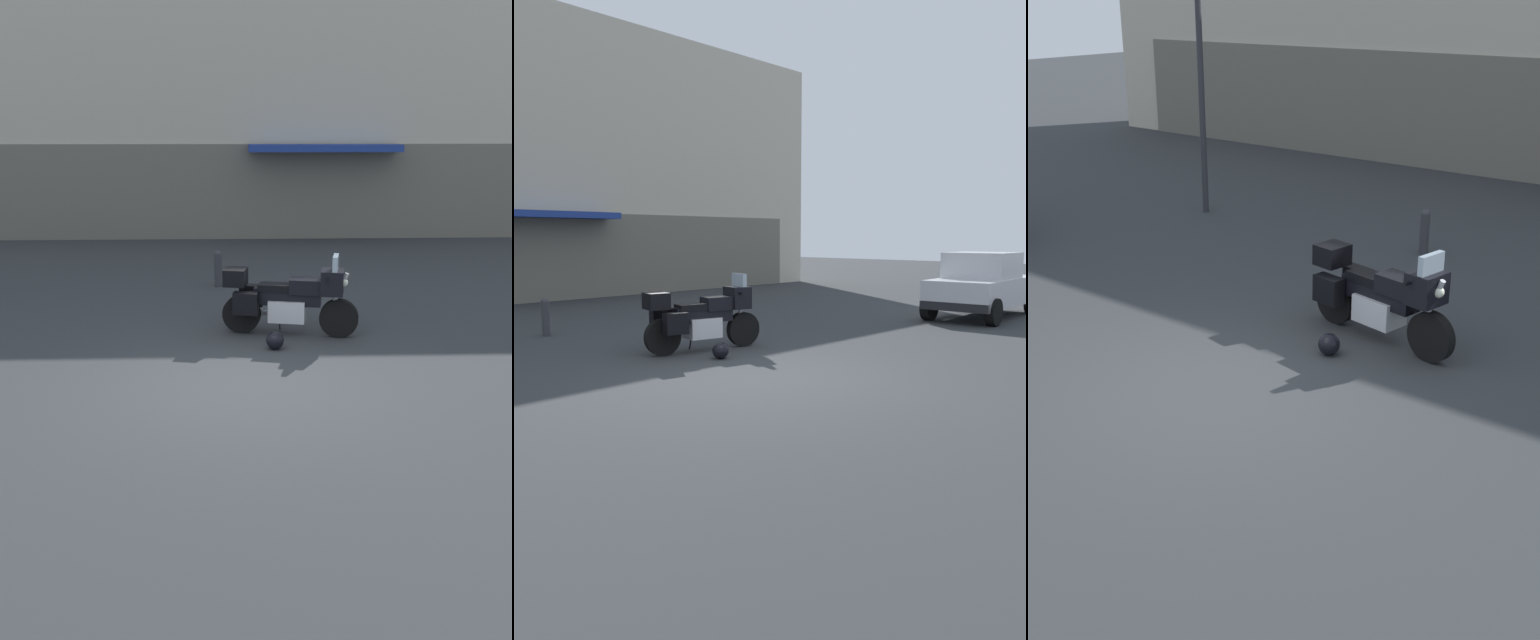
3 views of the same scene
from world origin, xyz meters
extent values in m
plane|color=#2D3033|center=(0.00, 0.00, 0.00)|extent=(80.00, 80.00, 0.00)
cube|color=beige|center=(0.00, 13.48, 4.58)|extent=(29.44, 2.40, 9.16)
cube|color=#6D675C|center=(0.00, 12.26, 1.40)|extent=(26.50, 0.12, 2.80)
cube|color=navy|center=(2.58, 11.83, 2.70)|extent=(4.40, 1.10, 0.20)
cylinder|color=black|center=(1.60, 2.15, 0.32)|extent=(0.66, 0.26, 0.64)
cylinder|color=black|center=(0.01, 2.48, 0.32)|extent=(0.66, 0.26, 0.64)
cylinder|color=#B7B7BC|center=(1.58, 2.16, 0.75)|extent=(0.33, 0.13, 0.68)
cube|color=#B7B7BC|center=(0.76, 2.32, 0.42)|extent=(0.67, 0.51, 0.36)
cube|color=black|center=(0.76, 2.32, 0.66)|extent=(1.13, 0.49, 0.28)
cube|color=black|center=(1.06, 2.26, 0.84)|extent=(0.58, 0.44, 0.24)
cube|color=black|center=(0.57, 2.36, 0.80)|extent=(0.61, 0.41, 0.12)
cube|color=black|center=(1.48, 2.18, 0.92)|extent=(0.44, 0.50, 0.40)
cube|color=#8C9EAD|center=(1.52, 2.17, 1.22)|extent=(0.16, 0.41, 0.28)
sphere|color=#EAEACC|center=(1.66, 2.14, 0.92)|extent=(0.14, 0.14, 0.14)
cylinder|color=black|center=(1.40, 2.19, 1.02)|extent=(0.16, 0.62, 0.04)
cylinder|color=#B7B7BC|center=(0.22, 2.64, 0.30)|extent=(0.56, 0.20, 0.09)
cube|color=black|center=(0.18, 2.73, 0.58)|extent=(0.43, 0.28, 0.36)
cube|color=black|center=(0.07, 2.18, 0.58)|extent=(0.43, 0.28, 0.36)
cube|color=black|center=(-0.09, 2.50, 0.95)|extent=(0.43, 0.46, 0.28)
cylinder|color=black|center=(0.65, 2.53, 0.15)|extent=(0.05, 0.13, 0.29)
sphere|color=black|center=(0.51, 1.55, 0.14)|extent=(0.28, 0.28, 0.28)
cylinder|color=#333338|center=(-0.44, 5.91, 0.35)|extent=(0.16, 0.16, 0.70)
sphere|color=#333338|center=(-0.44, 5.91, 0.70)|extent=(0.16, 0.16, 0.16)
camera|label=1|loc=(-0.16, -8.67, 3.40)|focal=38.82mm
camera|label=2|loc=(-5.96, -5.91, 2.03)|focal=33.67mm
camera|label=3|loc=(5.37, -5.86, 4.22)|focal=43.85mm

